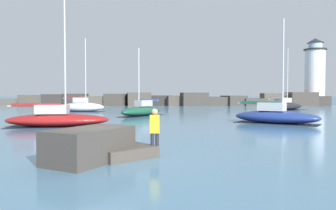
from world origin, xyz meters
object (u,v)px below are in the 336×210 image
object	(u,v)px
sailboat_moored_0	(275,116)
sailboat_moored_4	(57,119)
sailboat_moored_5	(142,110)
person_on_rocks	(155,129)
sailboat_moored_1	(82,106)
lighthouse	(315,77)
sailboat_moored_2	(285,106)

from	to	relation	value
sailboat_moored_0	sailboat_moored_4	xyz separation A→B (m)	(-16.36, -2.79, -0.03)
sailboat_moored_4	sailboat_moored_0	bearing A→B (deg)	9.67
sailboat_moored_5	person_on_rocks	world-z (taller)	sailboat_moored_5
person_on_rocks	sailboat_moored_1	bearing A→B (deg)	110.57
lighthouse	sailboat_moored_4	distance (m)	54.88
lighthouse	person_on_rocks	bearing A→B (deg)	-118.34
sailboat_moored_0	sailboat_moored_1	distance (m)	25.59
sailboat_moored_5	sailboat_moored_1	bearing A→B (deg)	137.45
sailboat_moored_2	person_on_rocks	bearing A→B (deg)	-115.60
sailboat_moored_4	sailboat_moored_5	xyz separation A→B (m)	(4.97, 11.10, 0.04)
sailboat_moored_2	sailboat_moored_5	distance (m)	22.29
sailboat_moored_1	sailboat_moored_5	distance (m)	11.53
lighthouse	sailboat_moored_4	xyz separation A→B (m)	(-35.77, -41.32, -5.06)
sailboat_moored_1	person_on_rocks	distance (m)	31.76
sailboat_moored_4	person_on_rocks	xyz separation A→B (m)	(7.64, -10.83, 0.45)
sailboat_moored_1	sailboat_moored_4	bearing A→B (deg)	-79.44
sailboat_moored_4	lighthouse	bearing A→B (deg)	49.12
sailboat_moored_4	sailboat_moored_5	world-z (taller)	sailboat_moored_4
sailboat_moored_2	sailboat_moored_4	size ratio (longest dim) A/B	0.92
sailboat_moored_1	sailboat_moored_4	distance (m)	19.22
lighthouse	sailboat_moored_1	bearing A→B (deg)	-150.29
sailboat_moored_0	sailboat_moored_2	size ratio (longest dim) A/B	0.94
sailboat_moored_2	sailboat_moored_5	size ratio (longest dim) A/B	1.23
sailboat_moored_1	sailboat_moored_5	xyz separation A→B (m)	(8.49, -7.79, -0.10)
lighthouse	sailboat_moored_2	bearing A→B (deg)	-123.04
sailboat_moored_4	sailboat_moored_5	bearing A→B (deg)	65.90
person_on_rocks	lighthouse	bearing A→B (deg)	61.66
sailboat_moored_1	lighthouse	bearing A→B (deg)	29.71
lighthouse	sailboat_moored_1	distance (m)	45.50
sailboat_moored_2	sailboat_moored_5	bearing A→B (deg)	-147.82
lighthouse	sailboat_moored_0	bearing A→B (deg)	-116.73
sailboat_moored_5	lighthouse	bearing A→B (deg)	44.45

